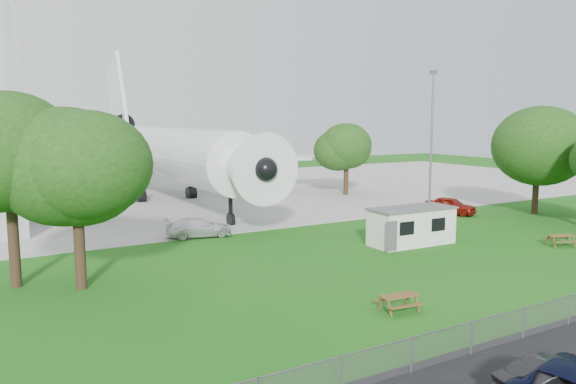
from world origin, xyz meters
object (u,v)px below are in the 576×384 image
airliner (163,151)px  site_cabin (412,226)px  picnic_west (399,311)px  picnic_east (560,246)px  car_centre_sedan (561,382)px

airliner → site_cabin: airliner is taller
site_cabin → picnic_west: (-10.04, -10.03, -1.31)m
picnic_east → picnic_west: bearing=-147.6°
site_cabin → car_centre_sedan: (-11.40, -18.98, -0.63)m
airliner → picnic_east: 39.90m
airliner → site_cabin: size_ratio=7.03×
picnic_west → picnic_east: size_ratio=1.00×
picnic_west → car_centre_sedan: (-1.36, -8.95, 0.68)m
site_cabin → picnic_east: 10.33m
airliner → site_cabin: (7.93, -30.31, -3.96)m
airliner → car_centre_sedan: bearing=-94.0°
site_cabin → picnic_east: site_cabin is taller
airliner → car_centre_sedan: airliner is taller
site_cabin → car_centre_sedan: 22.15m
picnic_west → car_centre_sedan: car_centre_sedan is taller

